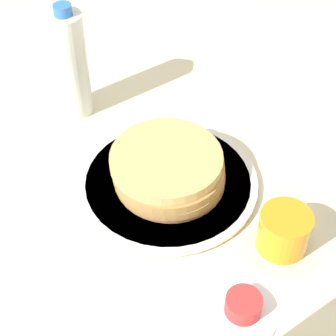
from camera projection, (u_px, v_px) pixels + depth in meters
ground_plane at (174, 172)px, 0.95m from camera, size 4.00×4.00×0.00m
plate at (168, 182)px, 0.92m from camera, size 0.30×0.30×0.01m
pancake_stack at (168, 169)px, 0.90m from camera, size 0.18×0.19×0.06m
juice_glass at (284, 231)px, 0.82m from camera, size 0.08×0.08×0.07m
water_bottle_mid at (71, 64)px, 0.99m from camera, size 0.06×0.06×0.22m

